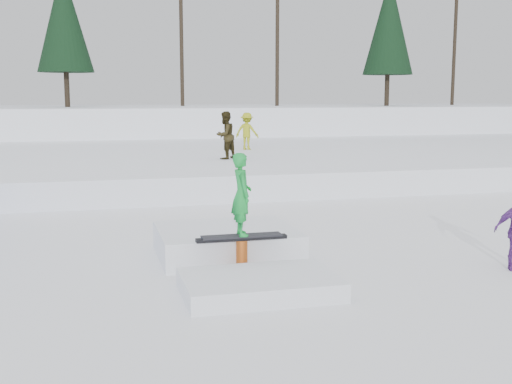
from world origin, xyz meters
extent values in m
plane|color=white|center=(0.00, 0.00, 0.00)|extent=(120.00, 120.00, 0.00)
cube|color=white|center=(0.00, 30.00, 1.20)|extent=(60.00, 14.00, 2.40)
cube|color=white|center=(0.00, 16.00, 0.40)|extent=(50.00, 18.00, 0.80)
cylinder|color=black|center=(-4.00, 28.50, 3.40)|extent=(0.30, 0.30, 2.00)
cone|color=black|center=(-4.00, 28.50, 7.38)|extent=(3.20, 3.20, 5.95)
cylinder|color=black|center=(3.00, 30.50, 7.15)|extent=(0.24, 0.24, 9.50)
cylinder|color=black|center=(9.00, 29.50, 6.40)|extent=(0.24, 0.24, 8.00)
cylinder|color=black|center=(16.00, 28.00, 3.40)|extent=(0.30, 0.30, 2.00)
cone|color=black|center=(16.00, 28.00, 7.55)|extent=(3.20, 3.20, 6.30)
cylinder|color=black|center=(22.00, 30.00, 7.65)|extent=(0.24, 0.24, 10.50)
imported|color=black|center=(1.91, 11.91, 1.66)|extent=(1.06, 1.02, 1.71)
imported|color=#99A117|center=(3.63, 15.68, 1.58)|extent=(1.16, 1.05, 1.56)
cube|color=white|center=(-0.30, 1.17, 0.27)|extent=(2.60, 2.20, 0.54)
cube|color=white|center=(-0.30, -1.33, 0.15)|extent=(2.40, 1.60, 0.30)
cylinder|color=#BA5B20|center=(-0.30, -0.13, 0.03)|extent=(0.44, 0.44, 0.06)
cylinder|color=#BA5B20|center=(-0.30, -0.13, 0.30)|extent=(0.20, 0.20, 0.60)
cube|color=black|center=(-0.30, -0.13, 0.63)|extent=(1.60, 0.16, 0.06)
cube|color=black|center=(-0.30, -0.13, 0.68)|extent=(1.40, 0.28, 0.03)
imported|color=green|center=(-0.30, -0.13, 1.40)|extent=(0.34, 0.52, 1.42)
camera|label=1|loc=(-2.77, -10.68, 3.08)|focal=45.00mm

